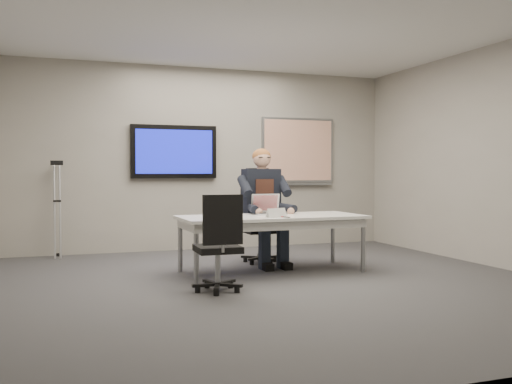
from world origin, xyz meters
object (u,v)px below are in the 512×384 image
object	(u,v)px
office_chair_near	(219,262)
laptop	(268,209)
conference_table	(272,222)
seated_person	(266,218)
office_chair_far	(259,239)

from	to	relation	value
office_chair_near	laptop	xyz separation A→B (m)	(0.94, 1.12, 0.43)
conference_table	laptop	world-z (taller)	laptop
seated_person	laptop	world-z (taller)	seated_person
conference_table	office_chair_near	xyz separation A→B (m)	(-0.91, -0.90, -0.29)
office_chair_far	office_chair_near	distance (m)	1.93
conference_table	seated_person	bearing A→B (deg)	76.10
office_chair_near	seated_person	distance (m)	1.74
conference_table	seated_person	world-z (taller)	seated_person
office_chair_far	office_chair_near	bearing A→B (deg)	-123.61
laptop	office_chair_far	bearing A→B (deg)	88.95
office_chair_near	laptop	world-z (taller)	office_chair_near
office_chair_far	seated_person	size ratio (longest dim) A/B	0.65
seated_person	laptop	xyz separation A→B (m)	(-0.08, -0.27, 0.13)
office_chair_far	office_chair_near	size ratio (longest dim) A/B	1.00
office_chair_near	seated_person	size ratio (longest dim) A/B	0.65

